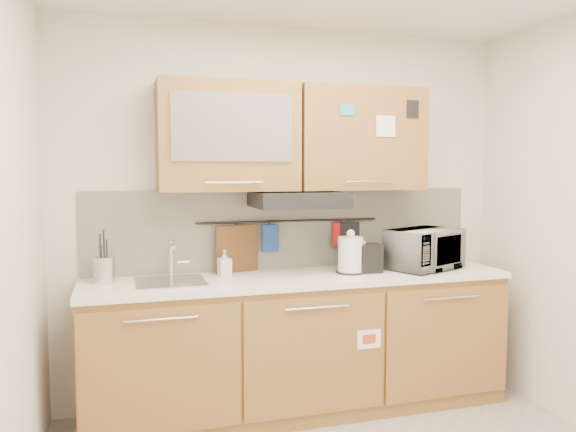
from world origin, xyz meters
TOP-DOWN VIEW (x-y plane):
  - wall_back at (0.00, 1.50)m, footprint 3.20×0.00m
  - base_cabinet at (0.00, 1.19)m, footprint 2.80×0.64m
  - countertop at (0.00, 1.19)m, footprint 2.82×0.62m
  - backsplash at (0.00, 1.49)m, footprint 2.80×0.02m
  - upper_cabinets at (-0.00, 1.32)m, footprint 1.82×0.37m
  - range_hood at (0.00, 1.25)m, footprint 0.60×0.46m
  - sink at (-0.85, 1.21)m, footprint 0.42×0.40m
  - utensil_rail at (0.00, 1.45)m, footprint 1.30×0.02m
  - utensil_crock at (-1.24, 1.30)m, footprint 0.14×0.14m
  - kettle at (0.35, 1.18)m, footprint 0.22×0.21m
  - toaster at (0.43, 1.18)m, footprint 0.27×0.17m
  - microwave at (0.90, 1.17)m, footprint 0.61×0.53m
  - soap_bottle at (-0.49, 1.32)m, footprint 0.09×0.09m
  - cutting_board at (-0.38, 1.44)m, footprint 0.31×0.09m
  - oven_mitt at (-0.15, 1.44)m, footprint 0.12×0.04m
  - dark_pouch at (0.45, 1.44)m, footprint 0.15×0.04m
  - pot_holder at (0.38, 1.44)m, footprint 0.13×0.03m

SIDE VIEW (x-z plane):
  - base_cabinet at x=0.00m, z-range -0.03..0.85m
  - countertop at x=0.00m, z-range 0.88..0.92m
  - sink at x=-0.85m, z-range 0.79..1.05m
  - utensil_crock at x=-1.24m, z-range 0.84..1.17m
  - soap_bottle at x=-0.49m, z-range 0.92..1.09m
  - toaster at x=0.43m, z-range 0.92..1.12m
  - kettle at x=0.35m, z-range 0.89..1.19m
  - cutting_board at x=-0.38m, z-range 0.86..1.24m
  - microwave at x=0.90m, z-range 0.92..1.20m
  - dark_pouch at x=0.45m, z-range 1.01..1.24m
  - oven_mitt at x=-0.15m, z-range 1.05..1.24m
  - pot_holder at x=0.38m, z-range 1.08..1.24m
  - backsplash at x=0.00m, z-range 0.92..1.48m
  - utensil_rail at x=0.00m, z-range 1.25..1.27m
  - wall_back at x=0.00m, z-range -0.30..2.90m
  - range_hood at x=0.00m, z-range 1.37..1.47m
  - upper_cabinets at x=0.00m, z-range 1.48..2.18m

